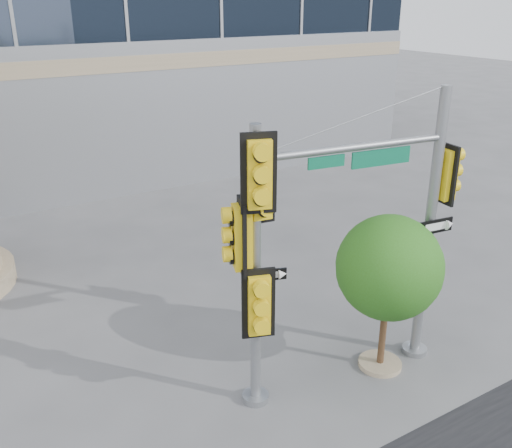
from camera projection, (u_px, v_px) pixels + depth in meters
ground at (294, 396)px, 11.69m from camera, size 120.00×120.00×0.00m
main_signal_pole at (390, 206)px, 11.32m from camera, size 4.66×0.99×6.04m
secondary_signal_pole at (254, 254)px, 10.21m from camera, size 0.97×0.92×5.65m
street_tree at (390, 271)px, 11.81m from camera, size 2.27×2.21×3.53m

